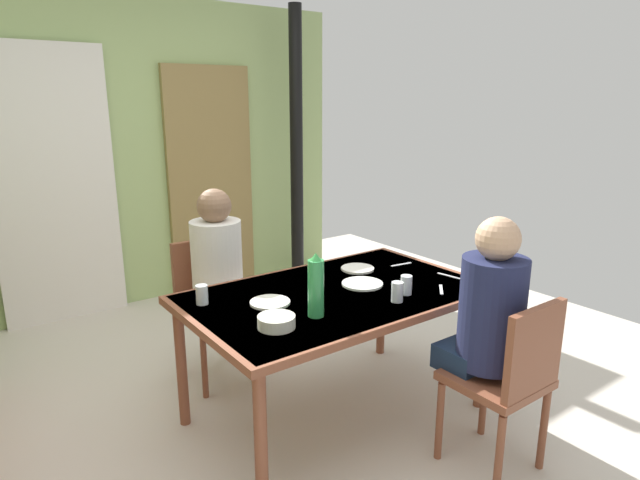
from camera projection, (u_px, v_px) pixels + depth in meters
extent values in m
plane|color=beige|center=(271.00, 428.00, 2.90)|extent=(6.13, 6.13, 0.00)
cube|color=#A2BD75|center=(118.00, 156.00, 4.42)|extent=(4.10, 0.10, 2.53)
cube|color=olive|center=(211.00, 181.00, 4.86)|extent=(0.80, 0.05, 2.00)
cylinder|color=black|center=(296.00, 149.00, 5.02)|extent=(0.12, 0.12, 2.53)
cube|color=white|center=(54.00, 188.00, 4.09)|extent=(0.90, 0.03, 2.12)
cube|color=brown|center=(337.00, 295.00, 2.85)|extent=(1.58, 0.98, 0.04)
cube|color=#E7BA75|center=(337.00, 292.00, 2.85)|extent=(1.51, 0.94, 0.00)
cylinder|color=brown|center=(261.00, 445.00, 2.21)|extent=(0.06, 0.06, 0.69)
cylinder|color=brown|center=(482.00, 351.00, 3.03)|extent=(0.06, 0.06, 0.69)
cylinder|color=brown|center=(181.00, 366.00, 2.86)|extent=(0.06, 0.06, 0.69)
cylinder|color=brown|center=(381.00, 306.00, 3.68)|extent=(0.06, 0.06, 0.69)
cube|color=brown|center=(495.00, 379.00, 2.52)|extent=(0.40, 0.40, 0.04)
cube|color=brown|center=(534.00, 353.00, 2.32)|extent=(0.38, 0.04, 0.42)
cylinder|color=brown|center=(440.00, 421.00, 2.61)|extent=(0.04, 0.04, 0.41)
cylinder|color=brown|center=(484.00, 399.00, 2.81)|extent=(0.04, 0.04, 0.41)
cylinder|color=brown|center=(499.00, 457.00, 2.35)|extent=(0.04, 0.04, 0.41)
cylinder|color=brown|center=(543.00, 430.00, 2.54)|extent=(0.04, 0.04, 0.41)
cube|color=brown|center=(216.00, 311.00, 3.32)|extent=(0.40, 0.40, 0.04)
cube|color=brown|center=(202.00, 271.00, 3.41)|extent=(0.38, 0.04, 0.42)
cylinder|color=brown|center=(255.00, 350.00, 3.35)|extent=(0.04, 0.04, 0.41)
cylinder|color=brown|center=(204.00, 366.00, 3.15)|extent=(0.04, 0.04, 0.41)
cylinder|color=brown|center=(230.00, 332.00, 3.61)|extent=(0.04, 0.04, 0.41)
cylinder|color=brown|center=(182.00, 345.00, 3.42)|extent=(0.04, 0.04, 0.41)
cube|color=#182842|center=(468.00, 355.00, 2.63)|extent=(0.30, 0.22, 0.12)
cylinder|color=#1E2347|center=(492.00, 312.00, 2.47)|extent=(0.30, 0.30, 0.52)
sphere|color=tan|center=(498.00, 239.00, 2.38)|extent=(0.20, 0.20, 0.20)
cube|color=silver|center=(227.00, 310.00, 3.18)|extent=(0.30, 0.22, 0.12)
cylinder|color=silver|center=(217.00, 264.00, 3.20)|extent=(0.30, 0.30, 0.52)
sphere|color=#846047|center=(214.00, 206.00, 3.11)|extent=(0.20, 0.20, 0.20)
cylinder|color=green|center=(316.00, 288.00, 2.49)|extent=(0.08, 0.08, 0.27)
cone|color=green|center=(316.00, 257.00, 2.45)|extent=(0.05, 0.05, 0.04)
cylinder|color=silver|center=(276.00, 322.00, 2.39)|extent=(0.17, 0.17, 0.05)
cylinder|color=white|center=(270.00, 302.00, 2.68)|extent=(0.20, 0.20, 0.01)
cylinder|color=white|center=(358.00, 269.00, 3.21)|extent=(0.20, 0.20, 0.01)
cylinder|color=white|center=(362.00, 284.00, 2.95)|extent=(0.23, 0.23, 0.01)
cylinder|color=silver|center=(202.00, 295.00, 2.66)|extent=(0.06, 0.06, 0.10)
cylinder|color=silver|center=(397.00, 292.00, 2.69)|extent=(0.06, 0.06, 0.10)
cylinder|color=silver|center=(406.00, 285.00, 2.80)|extent=(0.06, 0.06, 0.10)
cube|color=silver|center=(441.00, 290.00, 2.87)|extent=(0.12, 0.12, 0.00)
cube|color=silver|center=(401.00, 264.00, 3.30)|extent=(0.15, 0.04, 0.00)
cube|color=silver|center=(449.00, 276.00, 3.09)|extent=(0.04, 0.15, 0.00)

